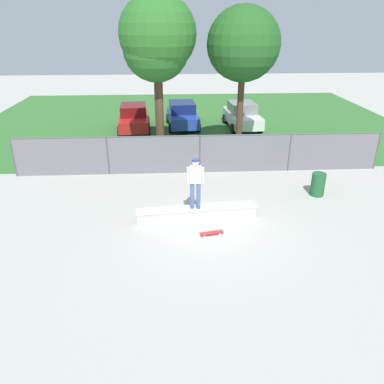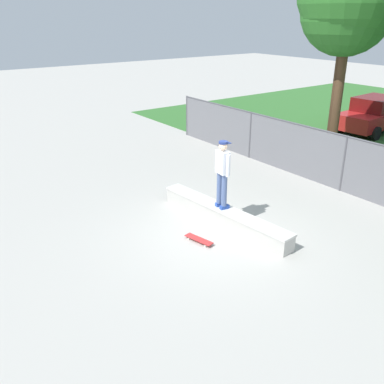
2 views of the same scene
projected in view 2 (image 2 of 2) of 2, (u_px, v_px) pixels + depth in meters
ground_plane at (217, 236)px, 10.85m from camera, size 80.00×80.00×0.00m
concrete_ledge at (224, 216)px, 11.41m from camera, size 4.42×0.89×0.47m
skateboarder at (222, 171)px, 10.94m from camera, size 0.60×0.33×1.84m
skateboard at (199, 239)px, 10.53m from camera, size 0.82×0.37×0.09m
chainlink_fence at (344, 161)px, 13.26m from camera, size 17.05×0.07×1.83m
tree_near_left at (347, 10)px, 13.98m from camera, size 3.09×3.09×6.98m
car_red at (374, 115)px, 20.19m from camera, size 2.23×4.31×1.66m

